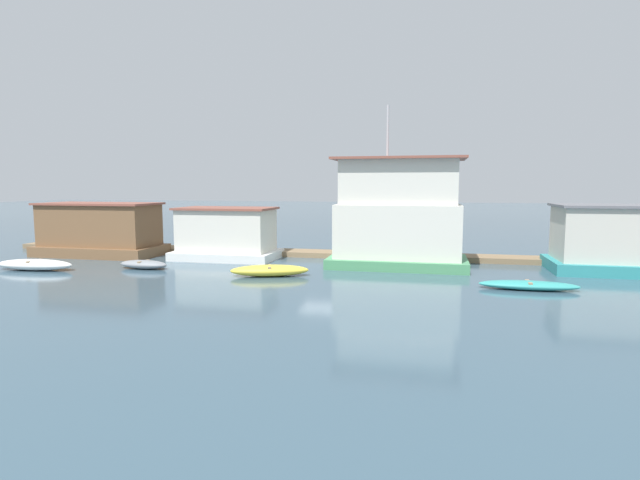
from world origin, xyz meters
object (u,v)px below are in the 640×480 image
object	(u,v)px
houseboat_brown	(100,230)
mooring_post_near_right	(410,246)
houseboat_teal	(612,240)
dinghy_teal	(529,285)
mooring_post_centre	(260,244)
dinghy_white	(35,265)
dinghy_grey	(144,264)
dinghy_yellow	(270,270)
houseboat_white	(227,234)
mooring_post_far_left	(565,254)
houseboat_green	(398,217)

from	to	relation	value
houseboat_brown	mooring_post_near_right	xyz separation A→B (m)	(18.49, 1.39, -0.64)
houseboat_teal	dinghy_teal	size ratio (longest dim) A/B	1.45
houseboat_brown	mooring_post_centre	xyz separation A→B (m)	(9.69, 1.39, -0.73)
mooring_post_centre	dinghy_white	bearing A→B (deg)	-144.22
dinghy_grey	dinghy_yellow	size ratio (longest dim) A/B	0.70
mooring_post_near_right	dinghy_grey	bearing A→B (deg)	-158.22
houseboat_brown	dinghy_grey	size ratio (longest dim) A/B	2.75
houseboat_white	mooring_post_centre	world-z (taller)	houseboat_white
mooring_post_far_left	mooring_post_centre	distance (m)	16.73
dinghy_grey	houseboat_green	bearing A→B (deg)	15.86
houseboat_green	dinghy_yellow	world-z (taller)	houseboat_green
mooring_post_centre	mooring_post_far_left	bearing A→B (deg)	0.00
houseboat_green	dinghy_teal	size ratio (longest dim) A/B	2.12
mooring_post_near_right	dinghy_teal	bearing A→B (deg)	-51.76
dinghy_white	mooring_post_centre	world-z (taller)	mooring_post_centre
dinghy_white	dinghy_teal	bearing A→B (deg)	1.05
dinghy_grey	dinghy_teal	bearing A→B (deg)	-3.61
houseboat_teal	dinghy_teal	distance (m)	7.19
houseboat_brown	dinghy_grey	distance (m)	6.70
houseboat_brown	houseboat_green	xyz separation A→B (m)	(17.90, -0.30, 1.08)
houseboat_teal	dinghy_yellow	distance (m)	16.69
dinghy_white	dinghy_grey	bearing A→B (deg)	17.16
houseboat_white	dinghy_white	xyz separation A→B (m)	(-7.87, -5.80, -1.14)
dinghy_yellow	mooring_post_centre	size ratio (longest dim) A/B	2.42
dinghy_grey	dinghy_teal	xyz separation A→B (m)	(18.24, -1.15, -0.04)
dinghy_white	mooring_post_near_right	bearing A→B (deg)	20.51
houseboat_brown	dinghy_teal	xyz separation A→B (m)	(23.55, -5.02, -1.34)
dinghy_yellow	dinghy_teal	xyz separation A→B (m)	(11.29, -0.57, -0.08)
dinghy_white	dinghy_teal	size ratio (longest dim) A/B	1.05
houseboat_brown	mooring_post_far_left	xyz separation A→B (m)	(26.43, 1.39, -0.83)
houseboat_teal	dinghy_yellow	bearing A→B (deg)	-163.54
houseboat_green	dinghy_yellow	xyz separation A→B (m)	(-5.64, -4.15, -2.34)
dinghy_teal	mooring_post_far_left	xyz separation A→B (m)	(2.88, 6.42, 0.51)
houseboat_brown	mooring_post_far_left	world-z (taller)	houseboat_brown
houseboat_teal	mooring_post_near_right	size ratio (longest dim) A/B	3.24
mooring_post_near_right	mooring_post_far_left	world-z (taller)	mooring_post_near_right
houseboat_teal	mooring_post_far_left	world-z (taller)	houseboat_teal
dinghy_grey	dinghy_white	bearing A→B (deg)	-162.84
houseboat_green	dinghy_grey	xyz separation A→B (m)	(-12.59, -3.58, -2.38)
houseboat_teal	mooring_post_far_left	distance (m)	2.29
dinghy_yellow	mooring_post_far_left	bearing A→B (deg)	22.40
dinghy_white	dinghy_grey	xyz separation A→B (m)	(5.11, 1.58, -0.05)
houseboat_green	dinghy_yellow	bearing A→B (deg)	-143.67
houseboat_white	houseboat_green	xyz separation A→B (m)	(9.83, -0.65, 1.19)
dinghy_yellow	mooring_post_far_left	distance (m)	15.33
mooring_post_near_right	mooring_post_centre	size ratio (longest dim) A/B	1.11
mooring_post_centre	mooring_post_near_right	bearing A→B (deg)	0.00
houseboat_brown	houseboat_green	size ratio (longest dim) A/B	0.88
mooring_post_far_left	mooring_post_near_right	bearing A→B (deg)	180.00
dinghy_grey	dinghy_yellow	xyz separation A→B (m)	(6.95, -0.57, 0.04)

